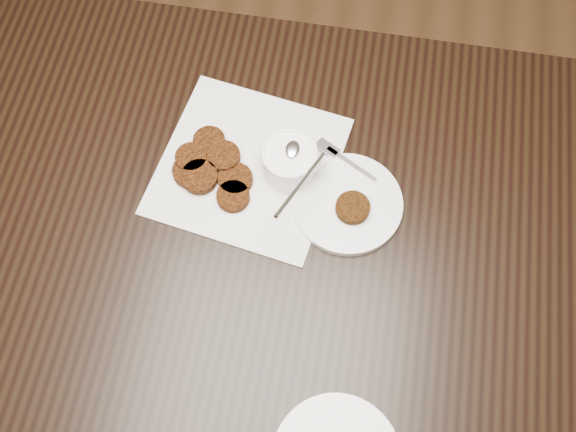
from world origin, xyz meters
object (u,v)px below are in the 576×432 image
object	(u,v)px
table	(295,289)
napkin	(248,166)
sauce_ramekin	(289,152)
plate_with_patty	(348,202)

from	to	relation	value
table	napkin	world-z (taller)	napkin
napkin	sauce_ramekin	world-z (taller)	sauce_ramekin
sauce_ramekin	plate_with_patty	world-z (taller)	sauce_ramekin
sauce_ramekin	plate_with_patty	size ratio (longest dim) A/B	0.69
napkin	plate_with_patty	xyz separation A→B (m)	(0.19, -0.05, 0.01)
sauce_ramekin	plate_with_patty	xyz separation A→B (m)	(0.12, -0.05, -0.06)
table	napkin	bearing A→B (deg)	135.71
table	plate_with_patty	bearing A→B (deg)	35.06
napkin	sauce_ramekin	size ratio (longest dim) A/B	2.30
table	napkin	distance (m)	0.41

